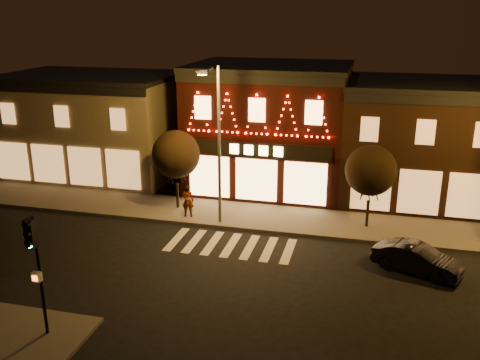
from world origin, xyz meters
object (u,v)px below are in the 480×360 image
at_px(traffic_signal_near, 35,254).
at_px(streetlamp_mid, 217,134).
at_px(dark_sedan, 417,259).
at_px(pedestrian, 188,201).

xyz_separation_m(traffic_signal_near, streetlamp_mid, (3.14, 11.91, 1.83)).
height_order(dark_sedan, pedestrian, pedestrian).
relative_size(traffic_signal_near, pedestrian, 2.44).
distance_m(dark_sedan, pedestrian, 12.97).
relative_size(streetlamp_mid, dark_sedan, 2.18).
bearing_deg(streetlamp_mid, dark_sedan, -26.38).
relative_size(streetlamp_mid, pedestrian, 4.56).
bearing_deg(streetlamp_mid, pedestrian, 153.98).
xyz_separation_m(dark_sedan, pedestrian, (-12.45, 3.61, 0.45)).
bearing_deg(pedestrian, traffic_signal_near, 76.14).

